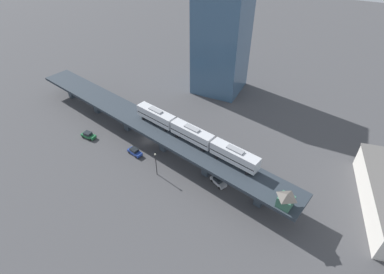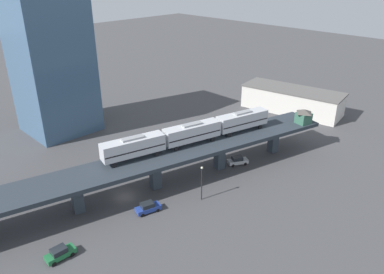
{
  "view_description": "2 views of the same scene",
  "coord_description": "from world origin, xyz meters",
  "px_view_note": "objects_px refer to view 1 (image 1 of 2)",
  "views": [
    {
      "loc": [
        55.36,
        41.15,
        54.2
      ],
      "look_at": [
        2.4,
        15.44,
        8.12
      ],
      "focal_mm": 28.0,
      "sensor_mm": 36.0,
      "label": 1
    },
    {
      "loc": [
        50.61,
        -32.45,
        39.77
      ],
      "look_at": [
        2.4,
        15.44,
        8.12
      ],
      "focal_mm": 35.0,
      "sensor_mm": 36.0,
      "label": 2
    }
  ],
  "objects_px": {
    "street_car_silver": "(218,181)",
    "street_car_blue": "(135,152)",
    "signal_hut": "(286,200)",
    "street_lamp": "(156,162)",
    "delivery_truck": "(149,114)",
    "office_tower": "(222,40)",
    "subway_train": "(192,134)",
    "street_car_green": "(88,135)"
  },
  "relations": [
    {
      "from": "subway_train",
      "to": "street_lamp",
      "type": "relative_size",
      "value": 5.3
    },
    {
      "from": "subway_train",
      "to": "street_car_blue",
      "type": "xyz_separation_m",
      "value": [
        4.36,
        -15.23,
        -8.22
      ]
    },
    {
      "from": "subway_train",
      "to": "street_car_green",
      "type": "height_order",
      "value": "subway_train"
    },
    {
      "from": "street_lamp",
      "to": "office_tower",
      "type": "height_order",
      "value": "office_tower"
    },
    {
      "from": "street_lamp",
      "to": "office_tower",
      "type": "xyz_separation_m",
      "value": [
        -48.57,
        -2.69,
        13.89
      ]
    },
    {
      "from": "street_car_green",
      "to": "street_lamp",
      "type": "xyz_separation_m",
      "value": [
        4.2,
        25.8,
        3.17
      ]
    },
    {
      "from": "street_car_green",
      "to": "street_lamp",
      "type": "relative_size",
      "value": 0.64
    },
    {
      "from": "signal_hut",
      "to": "street_car_green",
      "type": "height_order",
      "value": "signal_hut"
    },
    {
      "from": "delivery_truck",
      "to": "office_tower",
      "type": "relative_size",
      "value": 0.2
    },
    {
      "from": "signal_hut",
      "to": "street_car_blue",
      "type": "height_order",
      "value": "signal_hut"
    },
    {
      "from": "street_car_green",
      "to": "delivery_truck",
      "type": "bearing_deg",
      "value": 146.18
    },
    {
      "from": "signal_hut",
      "to": "street_car_green",
      "type": "relative_size",
      "value": 0.88
    },
    {
      "from": "signal_hut",
      "to": "street_car_blue",
      "type": "bearing_deg",
      "value": -98.24
    },
    {
      "from": "street_car_green",
      "to": "street_lamp",
      "type": "bearing_deg",
      "value": 80.75
    },
    {
      "from": "street_car_blue",
      "to": "street_lamp",
      "type": "distance_m",
      "value": 10.71
    },
    {
      "from": "street_car_green",
      "to": "delivery_truck",
      "type": "relative_size",
      "value": 0.61
    },
    {
      "from": "signal_hut",
      "to": "office_tower",
      "type": "bearing_deg",
      "value": -146.1
    },
    {
      "from": "office_tower",
      "to": "signal_hut",
      "type": "bearing_deg",
      "value": 33.9
    },
    {
      "from": "subway_train",
      "to": "office_tower",
      "type": "bearing_deg",
      "value": -168.09
    },
    {
      "from": "signal_hut",
      "to": "street_car_green",
      "type": "bearing_deg",
      "value": -96.12
    },
    {
      "from": "office_tower",
      "to": "street_lamp",
      "type": "bearing_deg",
      "value": 3.16
    },
    {
      "from": "street_car_silver",
      "to": "street_car_blue",
      "type": "bearing_deg",
      "value": -90.57
    },
    {
      "from": "street_lamp",
      "to": "delivery_truck",
      "type": "bearing_deg",
      "value": -143.29
    },
    {
      "from": "signal_hut",
      "to": "street_lamp",
      "type": "bearing_deg",
      "value": -93.5
    },
    {
      "from": "delivery_truck",
      "to": "street_lamp",
      "type": "relative_size",
      "value": 1.04
    },
    {
      "from": "delivery_truck",
      "to": "office_tower",
      "type": "bearing_deg",
      "value": 156.41
    },
    {
      "from": "subway_train",
      "to": "street_car_blue",
      "type": "relative_size",
      "value": 7.79
    },
    {
      "from": "street_lamp",
      "to": "office_tower",
      "type": "bearing_deg",
      "value": -176.84
    },
    {
      "from": "street_car_blue",
      "to": "street_lamp",
      "type": "xyz_separation_m",
      "value": [
        3.97,
        9.43,
        3.17
      ]
    },
    {
      "from": "street_car_green",
      "to": "signal_hut",
      "type": "bearing_deg",
      "value": 83.88
    },
    {
      "from": "street_car_silver",
      "to": "street_lamp",
      "type": "distance_m",
      "value": 15.95
    },
    {
      "from": "street_lamp",
      "to": "street_car_blue",
      "type": "bearing_deg",
      "value": -112.86
    },
    {
      "from": "street_car_blue",
      "to": "signal_hut",
      "type": "bearing_deg",
      "value": 81.76
    },
    {
      "from": "office_tower",
      "to": "street_car_silver",
      "type": "bearing_deg",
      "value": 21.72
    },
    {
      "from": "office_tower",
      "to": "street_car_blue",
      "type": "bearing_deg",
      "value": -8.6
    },
    {
      "from": "street_car_green",
      "to": "delivery_truck",
      "type": "height_order",
      "value": "delivery_truck"
    },
    {
      "from": "signal_hut",
      "to": "street_lamp",
      "type": "distance_m",
      "value": 31.6
    },
    {
      "from": "signal_hut",
      "to": "delivery_truck",
      "type": "bearing_deg",
      "value": -115.53
    },
    {
      "from": "subway_train",
      "to": "signal_hut",
      "type": "height_order",
      "value": "subway_train"
    },
    {
      "from": "street_car_green",
      "to": "delivery_truck",
      "type": "distance_m",
      "value": 19.29
    },
    {
      "from": "subway_train",
      "to": "street_car_silver",
      "type": "height_order",
      "value": "subway_train"
    },
    {
      "from": "subway_train",
      "to": "street_lamp",
      "type": "distance_m",
      "value": 11.34
    }
  ]
}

